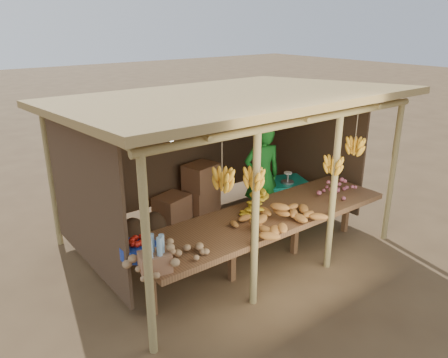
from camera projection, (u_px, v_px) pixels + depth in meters
ground at (224, 241)px, 6.96m from camera, size 60.00×60.00×0.00m
stall_structure at (227, 125)px, 6.24m from camera, size 4.70×3.50×2.43m
counter at (266, 219)px, 6.00m from camera, size 3.90×1.05×0.80m
potato_heap at (171, 248)px, 4.74m from camera, size 1.00×0.80×0.36m
sweet_potato_heap at (279, 211)px, 5.66m from camera, size 1.16×0.78×0.36m
onion_heap at (338, 184)px, 6.62m from camera, size 0.82×0.65×0.35m
banana_pile at (262, 201)px, 6.01m from camera, size 0.62×0.38×0.35m
tomato_basin at (138, 249)px, 4.92m from camera, size 0.42×0.42×0.22m
bottle_box at (155, 257)px, 4.60m from camera, size 0.38×0.33×0.41m
vendor at (262, 176)px, 7.23m from camera, size 0.74×0.59×1.76m
tarp_crate at (285, 197)px, 7.73m from camera, size 0.91×0.85×0.87m
carton_stack at (192, 195)px, 7.75m from camera, size 1.27×0.57×0.90m
burlap_sacks at (144, 228)px, 6.84m from camera, size 0.77×0.40×0.55m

